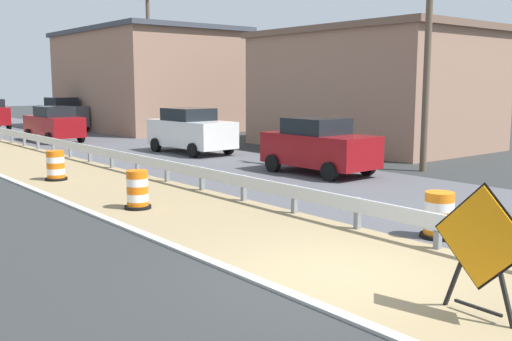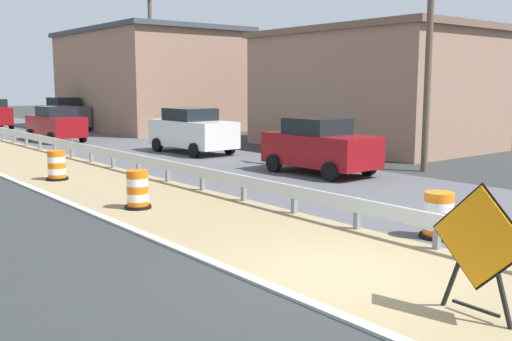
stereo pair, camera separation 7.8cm
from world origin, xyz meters
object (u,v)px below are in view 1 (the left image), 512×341
object	(u,v)px
traffic_barrel_nearest	(439,217)
car_distant_a	(319,146)
car_lead_far_lane	(54,124)
utility_pole_mid	(149,61)
car_trailing_near_lane	(191,131)
car_mid_far_lane	(63,114)
traffic_barrel_close	(137,192)
warning_sign_diamond	(481,243)
utility_pole_near	(428,38)
traffic_barrel_mid	(56,167)

from	to	relation	value
traffic_barrel_nearest	car_distant_a	distance (m)	8.89
car_lead_far_lane	utility_pole_mid	bearing A→B (deg)	-93.41
car_trailing_near_lane	car_mid_far_lane	size ratio (longest dim) A/B	1.06
traffic_barrel_nearest	car_lead_far_lane	bearing A→B (deg)	87.00
traffic_barrel_nearest	car_distant_a	size ratio (longest dim) A/B	0.23
traffic_barrel_nearest	car_mid_far_lane	distance (m)	32.55
traffic_barrel_close	utility_pole_mid	world-z (taller)	utility_pole_mid
traffic_barrel_close	car_mid_far_lane	xyz separation A→B (m)	(7.99, 25.73, 0.67)
warning_sign_diamond	utility_pole_near	world-z (taller)	utility_pole_near
warning_sign_diamond	utility_pole_near	xyz separation A→B (m)	(10.85, 8.53, 3.74)
utility_pole_mid	car_mid_far_lane	bearing A→B (deg)	110.39
car_trailing_near_lane	car_distant_a	bearing A→B (deg)	-1.30
utility_pole_near	warning_sign_diamond	bearing A→B (deg)	-141.81
warning_sign_diamond	traffic_barrel_close	world-z (taller)	warning_sign_diamond
traffic_barrel_mid	utility_pole_near	size ratio (longest dim) A/B	0.11
car_trailing_near_lane	car_lead_far_lane	world-z (taller)	car_trailing_near_lane
car_trailing_near_lane	car_mid_far_lane	xyz separation A→B (m)	(0.31, 16.33, 0.09)
car_lead_far_lane	car_distant_a	xyz separation A→B (m)	(2.97, -17.51, 0.01)
warning_sign_diamond	car_distant_a	xyz separation A→B (m)	(7.50, 10.53, -0.05)
car_mid_far_lane	utility_pole_near	bearing A→B (deg)	4.63
car_distant_a	warning_sign_diamond	bearing A→B (deg)	-37.20
warning_sign_diamond	traffic_barrel_close	bearing A→B (deg)	-86.19
car_lead_far_lane	car_distant_a	distance (m)	17.76
warning_sign_diamond	traffic_barrel_nearest	distance (m)	4.28
warning_sign_diamond	traffic_barrel_nearest	size ratio (longest dim) A/B	1.96
utility_pole_near	car_lead_far_lane	bearing A→B (deg)	107.94
traffic_barrel_mid	traffic_barrel_close	bearing A→B (deg)	-90.27
traffic_barrel_close	car_mid_far_lane	world-z (taller)	car_mid_far_lane
traffic_barrel_nearest	utility_pole_mid	distance (m)	26.36
car_mid_far_lane	traffic_barrel_mid	bearing A→B (deg)	-23.83
warning_sign_diamond	traffic_barrel_nearest	world-z (taller)	warning_sign_diamond
traffic_barrel_nearest	utility_pole_near	bearing A→B (deg)	37.05
traffic_barrel_mid	car_mid_far_lane	world-z (taller)	car_mid_far_lane
traffic_barrel_close	traffic_barrel_mid	size ratio (longest dim) A/B	1.01
traffic_barrel_nearest	utility_pole_near	xyz separation A→B (m)	(7.64, 5.77, 4.34)
car_lead_far_lane	car_mid_far_lane	world-z (taller)	car_mid_far_lane
car_lead_far_lane	warning_sign_diamond	bearing A→B (deg)	169.80
traffic_barrel_close	car_distant_a	xyz separation A→B (m)	(7.77, 1.26, 0.54)
traffic_barrel_mid	car_mid_far_lane	xyz separation A→B (m)	(7.96, 20.00, 0.68)
warning_sign_diamond	car_lead_far_lane	world-z (taller)	car_lead_far_lane
car_lead_far_lane	car_trailing_near_lane	bearing A→B (deg)	-163.97
traffic_barrel_mid	utility_pole_mid	distance (m)	17.13
car_lead_far_lane	utility_pole_near	distance (m)	20.85
car_distant_a	car_lead_far_lane	bearing A→B (deg)	-172.12
car_distant_a	utility_pole_near	distance (m)	5.43
traffic_barrel_nearest	car_trailing_near_lane	bearing A→B (deg)	75.21
car_trailing_near_lane	traffic_barrel_nearest	bearing A→B (deg)	-16.76
traffic_barrel_close	utility_pole_mid	distance (m)	21.76
car_trailing_near_lane	utility_pole_near	xyz separation A→B (m)	(3.44, -10.13, 3.74)
car_distant_a	traffic_barrel_nearest	bearing A→B (deg)	-30.68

